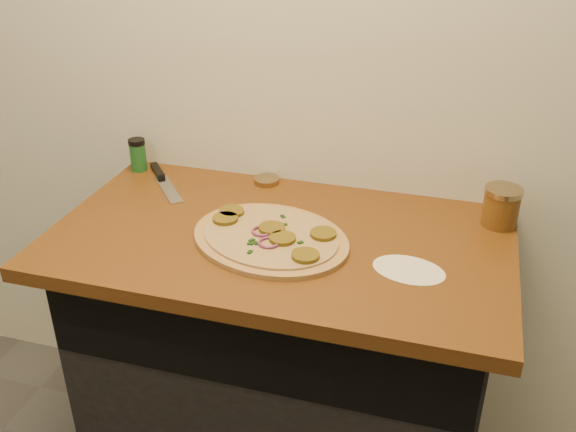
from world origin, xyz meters
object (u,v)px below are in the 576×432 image
(pizza, at_px, (270,237))
(salsa_jar, at_px, (501,206))
(spice_shaker, at_px, (138,155))
(chefs_knife, at_px, (163,179))

(pizza, xyz_separation_m, salsa_jar, (0.56, 0.26, 0.04))
(pizza, relative_size, salsa_jar, 4.96)
(pizza, bearing_deg, salsa_jar, 24.38)
(pizza, distance_m, salsa_jar, 0.62)
(salsa_jar, bearing_deg, spice_shaker, 177.28)
(pizza, xyz_separation_m, spice_shaker, (-0.54, 0.31, 0.04))
(chefs_knife, distance_m, salsa_jar, 0.99)
(pizza, relative_size, chefs_knife, 2.24)
(chefs_knife, bearing_deg, salsa_jar, 0.13)
(chefs_knife, bearing_deg, pizza, -30.53)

